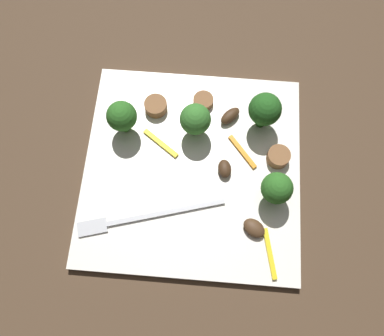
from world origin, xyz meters
TOP-DOWN VIEW (x-y plane):
  - ground_plane at (0.00, 0.00)m, footprint 1.40×1.40m
  - plate at (0.00, 0.00)m, footprint 0.27×0.27m
  - fork at (0.06, 0.07)m, footprint 0.18×0.06m
  - broccoli_floret_0 at (-0.08, -0.07)m, footprint 0.04×0.04m
  - broccoli_floret_1 at (-0.10, 0.03)m, footprint 0.04×0.04m
  - broccoli_floret_2 at (0.09, -0.05)m, footprint 0.04×0.04m
  - broccoli_floret_3 at (0.00, -0.05)m, footprint 0.04×0.04m
  - sausage_slice_0 at (-0.01, -0.09)m, footprint 0.03×0.03m
  - sausage_slice_1 at (0.05, -0.08)m, footprint 0.04×0.04m
  - sausage_slice_2 at (-0.11, -0.02)m, footprint 0.03×0.03m
  - mushroom_0 at (-0.04, -0.07)m, footprint 0.03×0.03m
  - mushroom_1 at (-0.08, 0.07)m, footprint 0.03×0.03m
  - mushroom_2 at (-0.04, 0.00)m, footprint 0.02×0.03m
  - pepper_strip_0 at (-0.10, 0.10)m, footprint 0.02×0.06m
  - pepper_strip_1 at (0.04, -0.03)m, footprint 0.05×0.04m
  - pepper_strip_2 at (-0.06, -0.03)m, footprint 0.04×0.04m

SIDE VIEW (x-z plane):
  - ground_plane at x=0.00m, z-range 0.00..0.00m
  - plate at x=0.00m, z-range 0.00..0.01m
  - pepper_strip_1 at x=0.04m, z-range 0.01..0.01m
  - pepper_strip_2 at x=-0.06m, z-range 0.01..0.01m
  - fork at x=0.06m, z-range 0.01..0.01m
  - pepper_strip_0 at x=-0.10m, z-range 0.01..0.01m
  - sausage_slice_0 at x=-0.01m, z-range 0.01..0.02m
  - mushroom_1 at x=-0.08m, z-range 0.01..0.02m
  - mushroom_2 at x=-0.04m, z-range 0.01..0.02m
  - mushroom_0 at x=-0.04m, z-range 0.01..0.02m
  - sausage_slice_1 at x=0.05m, z-range 0.01..0.02m
  - sausage_slice_2 at x=-0.11m, z-range 0.01..0.03m
  - broccoli_floret_1 at x=-0.10m, z-range 0.02..0.07m
  - broccoli_floret_3 at x=0.00m, z-range 0.02..0.07m
  - broccoli_floret_2 at x=0.09m, z-range 0.02..0.07m
  - broccoli_floret_0 at x=-0.08m, z-range 0.02..0.08m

